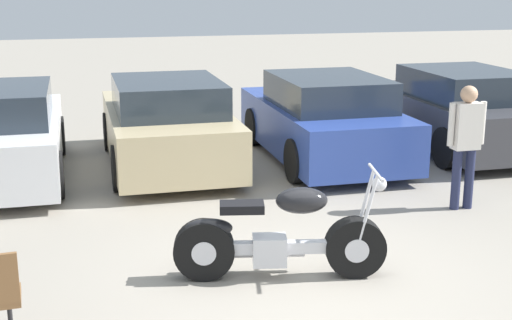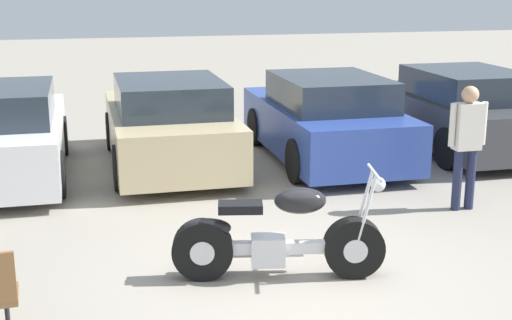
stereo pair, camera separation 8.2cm
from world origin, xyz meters
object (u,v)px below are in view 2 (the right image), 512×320
at_px(parked_car_champagne, 169,125).
at_px(person_standing, 467,137).
at_px(parked_car_dark_grey, 460,111).
at_px(motorcycle, 276,238).
at_px(parked_car_blue, 326,120).

relative_size(parked_car_champagne, person_standing, 2.51).
bearing_deg(parked_car_dark_grey, motorcycle, -134.95).
height_order(motorcycle, parked_car_dark_grey, parked_car_dark_grey).
distance_m(motorcycle, parked_car_dark_grey, 6.54).
distance_m(motorcycle, person_standing, 3.37).
bearing_deg(parked_car_champagne, person_standing, -42.20).
bearing_deg(motorcycle, parked_car_champagne, 96.13).
bearing_deg(parked_car_champagne, parked_car_blue, -5.00).
distance_m(parked_car_champagne, parked_car_blue, 2.57).
height_order(motorcycle, person_standing, person_standing).
bearing_deg(person_standing, parked_car_champagne, 137.80).
height_order(parked_car_champagne, person_standing, person_standing).
bearing_deg(parked_car_blue, motorcycle, -114.89).
height_order(parked_car_blue, parked_car_dark_grey, same).
height_order(parked_car_dark_grey, person_standing, person_standing).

